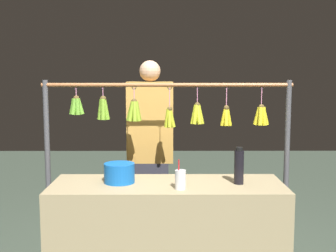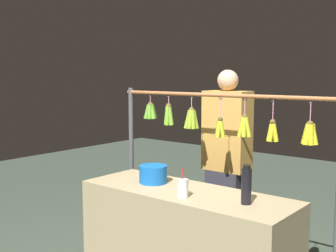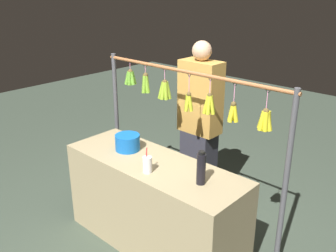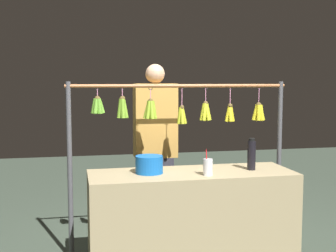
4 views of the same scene
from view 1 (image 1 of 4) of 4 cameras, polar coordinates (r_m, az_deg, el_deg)
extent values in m
cube|color=tan|center=(3.29, -0.08, -14.68)|extent=(1.69, 0.59, 0.83)
cylinder|color=#4C4C51|center=(3.72, 15.37, -6.34)|extent=(0.04, 0.04, 1.58)
cylinder|color=#4C4C51|center=(3.72, -15.58, -6.36)|extent=(0.04, 0.04, 1.58)
cylinder|color=#9E6038|center=(3.49, -0.10, 5.46)|extent=(2.03, 0.03, 0.03)
torus|color=black|center=(3.58, 12.32, 5.05)|extent=(0.04, 0.01, 0.04)
cylinder|color=pink|center=(3.58, 12.29, 3.73)|extent=(0.01, 0.01, 0.16)
sphere|color=brown|center=(3.58, 12.26, 2.45)|extent=(0.05, 0.05, 0.05)
cylinder|color=gold|center=(3.59, 11.77, 1.29)|extent=(0.07, 0.04, 0.15)
cylinder|color=gold|center=(3.56, 12.15, 1.24)|extent=(0.05, 0.06, 0.15)
cylinder|color=gold|center=(3.57, 12.58, 1.24)|extent=(0.05, 0.06, 0.15)
cylinder|color=gold|center=(3.60, 12.67, 1.28)|extent=(0.07, 0.04, 0.15)
cylinder|color=gold|center=(3.62, 12.40, 1.31)|extent=(0.05, 0.06, 0.15)
cylinder|color=gold|center=(3.61, 11.96, 1.32)|extent=(0.05, 0.06, 0.15)
torus|color=black|center=(3.53, 7.78, 5.12)|extent=(0.04, 0.01, 0.04)
cylinder|color=pink|center=(3.53, 7.76, 3.73)|extent=(0.01, 0.01, 0.17)
sphere|color=brown|center=(3.53, 7.74, 2.39)|extent=(0.05, 0.05, 0.05)
cylinder|color=gold|center=(3.54, 7.44, 1.21)|extent=(0.06, 0.04, 0.15)
cylinder|color=gold|center=(3.52, 7.73, 1.18)|extent=(0.04, 0.07, 0.15)
cylinder|color=gold|center=(3.55, 7.98, 1.21)|extent=(0.06, 0.04, 0.15)
cylinder|color=gold|center=(3.56, 7.67, 1.23)|extent=(0.04, 0.06, 0.15)
torus|color=black|center=(3.50, 3.91, 5.15)|extent=(0.04, 0.01, 0.04)
cylinder|color=pink|center=(3.50, 3.90, 3.97)|extent=(0.01, 0.01, 0.14)
sphere|color=brown|center=(3.51, 3.89, 2.82)|extent=(0.04, 0.04, 0.04)
cylinder|color=gold|center=(3.51, 3.48, 1.53)|extent=(0.06, 0.04, 0.16)
cylinder|color=gold|center=(3.49, 3.66, 1.50)|extent=(0.06, 0.06, 0.16)
cylinder|color=gold|center=(3.49, 4.08, 1.50)|extent=(0.05, 0.07, 0.16)
cylinder|color=gold|center=(3.52, 4.29, 1.53)|extent=(0.07, 0.03, 0.16)
cylinder|color=gold|center=(3.54, 4.04, 1.57)|extent=(0.05, 0.06, 0.16)
cylinder|color=gold|center=(3.53, 3.62, 1.56)|extent=(0.06, 0.06, 0.17)
torus|color=black|center=(3.49, 0.23, 5.16)|extent=(0.04, 0.01, 0.04)
cylinder|color=pink|center=(3.50, 0.23, 3.69)|extent=(0.01, 0.01, 0.18)
sphere|color=brown|center=(3.50, 0.23, 2.25)|extent=(0.04, 0.04, 0.04)
cylinder|color=#ACB725|center=(3.51, -0.04, 1.03)|extent=(0.05, 0.03, 0.15)
cylinder|color=#ACB725|center=(3.49, 0.22, 1.00)|extent=(0.03, 0.07, 0.15)
cylinder|color=#ACB725|center=(3.51, 0.49, 1.03)|extent=(0.06, 0.03, 0.15)
cylinder|color=#ACB725|center=(3.52, 0.26, 1.06)|extent=(0.04, 0.06, 0.15)
torus|color=black|center=(3.50, -4.52, 5.15)|extent=(0.04, 0.01, 0.04)
cylinder|color=pink|center=(3.50, -4.51, 4.19)|extent=(0.01, 0.01, 0.11)
sphere|color=brown|center=(3.51, -4.50, 3.27)|extent=(0.05, 0.05, 0.05)
cylinder|color=#89AB29|center=(3.52, -4.98, 1.96)|extent=(0.08, 0.04, 0.17)
cylinder|color=#89AB29|center=(3.49, -4.87, 1.92)|extent=(0.06, 0.06, 0.17)
cylinder|color=#89AB29|center=(3.48, -4.44, 1.91)|extent=(0.04, 0.07, 0.17)
cylinder|color=#89AB29|center=(3.50, -4.07, 1.93)|extent=(0.06, 0.05, 0.17)
cylinder|color=#89AB29|center=(3.53, -4.03, 1.98)|extent=(0.06, 0.05, 0.17)
cylinder|color=#89AB29|center=(3.54, -4.38, 2.00)|extent=(0.04, 0.07, 0.17)
cylinder|color=#89AB29|center=(3.54, -4.72, 1.99)|extent=(0.05, 0.05, 0.17)
torus|color=black|center=(3.53, -8.63, 5.10)|extent=(0.04, 0.01, 0.04)
cylinder|color=pink|center=(3.53, -8.61, 4.32)|extent=(0.01, 0.01, 0.09)
sphere|color=brown|center=(3.53, -8.60, 3.57)|extent=(0.05, 0.05, 0.05)
cylinder|color=#72A32B|center=(3.54, -8.89, 2.19)|extent=(0.06, 0.04, 0.17)
cylinder|color=#72A32B|center=(3.52, -8.59, 2.17)|extent=(0.04, 0.06, 0.17)
cylinder|color=#72A32B|center=(3.53, -8.26, 2.19)|extent=(0.07, 0.04, 0.17)
cylinder|color=#72A32B|center=(3.56, -8.57, 2.22)|extent=(0.04, 0.06, 0.17)
torus|color=black|center=(3.57, -12.09, 5.05)|extent=(0.04, 0.01, 0.04)
cylinder|color=pink|center=(3.57, -12.07, 4.30)|extent=(0.01, 0.01, 0.09)
sphere|color=brown|center=(3.57, -12.05, 3.58)|extent=(0.05, 0.05, 0.05)
cylinder|color=#609E2D|center=(3.58, -12.48, 2.53)|extent=(0.06, 0.04, 0.14)
cylinder|color=#609E2D|center=(3.55, -12.34, 2.50)|extent=(0.06, 0.06, 0.14)
cylinder|color=#609E2D|center=(3.55, -11.89, 2.51)|extent=(0.05, 0.05, 0.14)
cylinder|color=#609E2D|center=(3.57, -11.59, 2.53)|extent=(0.07, 0.04, 0.14)
cylinder|color=#609E2D|center=(3.59, -11.68, 2.56)|extent=(0.06, 0.06, 0.14)
cylinder|color=#609E2D|center=(3.60, -12.20, 2.56)|extent=(0.05, 0.05, 0.14)
cylinder|color=black|center=(3.16, 9.37, -5.42)|extent=(0.07, 0.07, 0.24)
cylinder|color=black|center=(3.14, 9.42, -3.02)|extent=(0.05, 0.05, 0.02)
cylinder|color=blue|center=(3.19, -6.46, -6.20)|extent=(0.22, 0.22, 0.14)
cylinder|color=silver|center=(2.99, 1.66, -7.12)|extent=(0.08, 0.08, 0.13)
cylinder|color=red|center=(2.98, 1.44, -6.43)|extent=(0.01, 0.03, 0.21)
cube|color=#2D2D38|center=(4.07, -2.32, -10.42)|extent=(0.33, 0.22, 0.83)
cube|color=#BF8C3F|center=(3.91, -2.38, 0.54)|extent=(0.42, 0.22, 0.73)
sphere|color=tan|center=(3.89, -2.41, 7.27)|extent=(0.19, 0.19, 0.19)
camera|label=2|loc=(1.99, 76.09, 4.15)|focal=46.75mm
camera|label=3|loc=(2.37, 64.79, 18.69)|focal=40.30mm
camera|label=4|loc=(1.04, -115.03, -5.13)|focal=47.70mm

